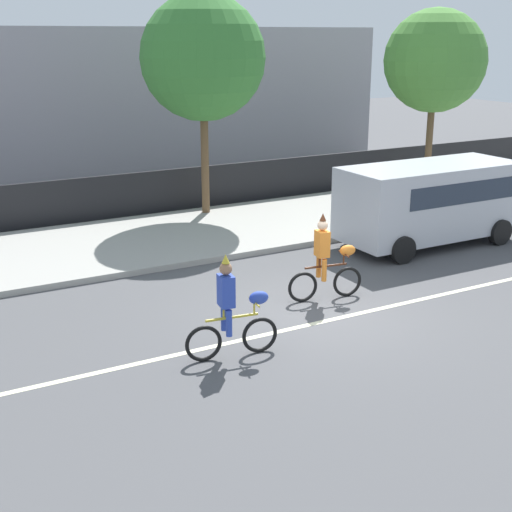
# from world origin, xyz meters

# --- Properties ---
(ground_plane) EXTENTS (80.00, 80.00, 0.00)m
(ground_plane) POSITION_xyz_m (0.00, 0.00, 0.00)
(ground_plane) COLOR #4C4C4F
(road_centre_line) EXTENTS (36.00, 0.14, 0.01)m
(road_centre_line) POSITION_xyz_m (0.00, -0.50, 0.00)
(road_centre_line) COLOR beige
(road_centre_line) RESTS_ON ground
(sidewalk_curb) EXTENTS (60.00, 5.00, 0.15)m
(sidewalk_curb) POSITION_xyz_m (0.00, 6.50, 0.07)
(sidewalk_curb) COLOR #9E9B93
(sidewalk_curb) RESTS_ON ground
(fence_line) EXTENTS (40.00, 0.08, 1.40)m
(fence_line) POSITION_xyz_m (0.00, 9.40, 0.70)
(fence_line) COLOR black
(fence_line) RESTS_ON ground
(building_backdrop) EXTENTS (28.00, 8.00, 5.74)m
(building_backdrop) POSITION_xyz_m (-1.97, 18.00, 2.87)
(building_backdrop) COLOR #99939E
(building_backdrop) RESTS_ON ground
(parade_cyclist_cobalt) EXTENTS (1.71, 0.52, 1.92)m
(parade_cyclist_cobalt) POSITION_xyz_m (-2.53, -1.04, 0.84)
(parade_cyclist_cobalt) COLOR black
(parade_cyclist_cobalt) RESTS_ON ground
(parade_cyclist_orange) EXTENTS (1.71, 0.53, 1.92)m
(parade_cyclist_orange) POSITION_xyz_m (0.55, 0.54, 0.84)
(parade_cyclist_orange) COLOR black
(parade_cyclist_orange) RESTS_ON ground
(parked_van_silver) EXTENTS (5.00, 2.22, 2.18)m
(parked_van_silver) POSITION_xyz_m (5.42, 2.70, 1.28)
(parked_van_silver) COLOR silver
(parked_van_silver) RESTS_ON ground
(street_tree_near_lamp) EXTENTS (3.53, 3.53, 6.22)m
(street_tree_near_lamp) POSITION_xyz_m (9.97, 7.87, 4.59)
(street_tree_near_lamp) COLOR brown
(street_tree_near_lamp) RESTS_ON sidewalk_curb
(street_tree_far_corner) EXTENTS (3.71, 3.71, 6.53)m
(street_tree_far_corner) POSITION_xyz_m (1.39, 8.38, 4.81)
(street_tree_far_corner) COLOR brown
(street_tree_far_corner) RESTS_ON sidewalk_curb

